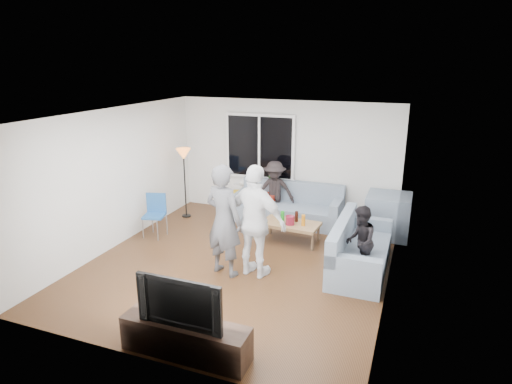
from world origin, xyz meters
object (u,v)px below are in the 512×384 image
at_px(spectator_back, 275,191).
at_px(television, 184,299).
at_px(sofa_right_section, 361,246).
at_px(side_chair, 154,216).
at_px(sofa_back_section, 288,204).
at_px(floor_lamp, 185,183).
at_px(player_left, 224,220).
at_px(coffee_table, 290,232).
at_px(spectator_right, 360,242).
at_px(tv_console, 186,338).
at_px(player_right, 256,222).

bearing_deg(spectator_back, television, -98.04).
distance_m(sofa_right_section, side_chair, 4.07).
bearing_deg(side_chair, sofa_back_section, 22.15).
bearing_deg(floor_lamp, player_left, -48.01).
height_order(sofa_right_section, coffee_table, sofa_right_section).
bearing_deg(spectator_right, tv_console, -37.67).
bearing_deg(side_chair, floor_lamp, 74.75).
distance_m(sofa_back_section, player_left, 2.74).
bearing_deg(floor_lamp, sofa_back_section, 11.94).
xyz_separation_m(spectator_right, spectator_back, (-2.13, 1.99, 0.07)).
bearing_deg(spectator_back, sofa_back_section, -19.01).
height_order(sofa_right_section, spectator_right, spectator_right).
bearing_deg(sofa_back_section, player_right, -85.32).
distance_m(floor_lamp, tv_console, 4.96).
distance_m(coffee_table, spectator_right, 1.76).
relative_size(player_left, television, 1.72).
bearing_deg(television, floor_lamp, 119.49).
distance_m(spectator_back, television, 4.83).
relative_size(player_left, spectator_right, 1.56).
height_order(player_right, television, player_right).
xyz_separation_m(sofa_right_section, side_chair, (-4.07, -0.00, 0.01)).
xyz_separation_m(floor_lamp, tv_console, (2.43, -4.29, -0.56)).
bearing_deg(sofa_right_section, spectator_right, -180.00).
bearing_deg(spectator_back, sofa_right_section, -53.40).
relative_size(coffee_table, player_left, 0.59).
distance_m(side_chair, spectator_back, 2.63).
bearing_deg(spectator_back, player_right, -92.01).
relative_size(floor_lamp, spectator_right, 1.31).
xyz_separation_m(coffee_table, tv_console, (-0.20, -3.73, 0.02)).
distance_m(sofa_right_section, television, 3.47).
bearing_deg(floor_lamp, television, -60.51).
bearing_deg(tv_console, coffee_table, 86.94).
height_order(spectator_right, spectator_back, spectator_back).
bearing_deg(spectator_right, player_right, -77.16).
relative_size(coffee_table, tv_console, 0.69).
height_order(coffee_table, player_right, player_right).
relative_size(floor_lamp, spectator_back, 1.17).
height_order(spectator_right, tv_console, spectator_right).
height_order(side_chair, spectator_back, spectator_back).
xyz_separation_m(sofa_back_section, spectator_back, (-0.33, 0.03, 0.24)).
xyz_separation_m(side_chair, floor_lamp, (0.00, 1.26, 0.35)).
bearing_deg(sofa_back_section, sofa_right_section, -43.87).
height_order(sofa_right_section, side_chair, side_chair).
bearing_deg(floor_lamp, side_chair, -90.00).
distance_m(player_left, spectator_back, 2.72).
xyz_separation_m(coffee_table, floor_lamp, (-2.63, 0.56, 0.58)).
relative_size(sofa_right_section, player_left, 1.07).
bearing_deg(spectator_right, television, -37.67).
bearing_deg(side_chair, tv_console, -66.60).
height_order(sofa_back_section, spectator_back, spectator_back).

